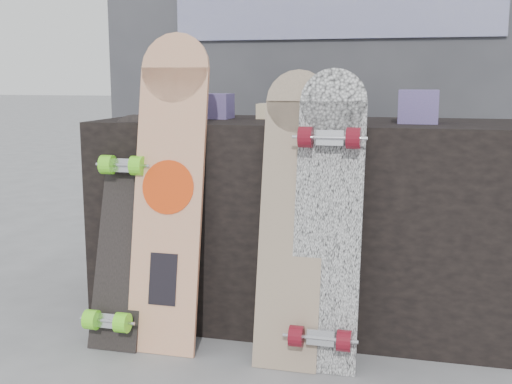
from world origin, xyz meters
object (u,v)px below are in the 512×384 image
(vendor_table, at_px, (304,221))
(longboard_cascadia, at_px, (328,216))
(longboard_geisha, at_px, (169,183))
(longboard_celtic, at_px, (292,209))
(skateboard_dark, at_px, (122,228))

(vendor_table, xyz_separation_m, longboard_cascadia, (0.15, -0.39, 0.11))
(longboard_cascadia, bearing_deg, longboard_geisha, 175.78)
(vendor_table, distance_m, longboard_geisha, 0.59)
(longboard_celtic, height_order, skateboard_dark, longboard_celtic)
(longboard_celtic, bearing_deg, vendor_table, 93.57)
(vendor_table, xyz_separation_m, longboard_geisha, (-0.43, -0.35, 0.19))
(longboard_celtic, height_order, longboard_cascadia, longboard_cascadia)
(longboard_cascadia, xyz_separation_m, skateboard_dark, (-0.75, 0.02, -0.09))
(longboard_geisha, bearing_deg, longboard_cascadia, -4.22)
(vendor_table, relative_size, longboard_geisha, 1.42)
(vendor_table, height_order, longboard_cascadia, longboard_cascadia)
(longboard_celtic, xyz_separation_m, longboard_cascadia, (0.12, -0.02, -0.02))
(longboard_celtic, distance_m, skateboard_dark, 0.64)
(longboard_geisha, distance_m, skateboard_dark, 0.25)
(longboard_celtic, bearing_deg, longboard_cascadia, -10.01)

